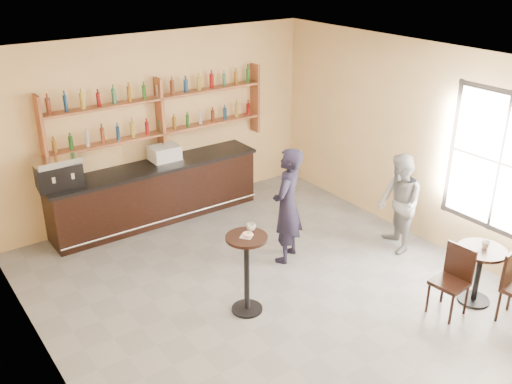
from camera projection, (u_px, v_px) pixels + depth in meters
floor at (277, 295)px, 8.02m from camera, size 7.00×7.00×0.00m
ceiling at (281, 68)px, 6.72m from camera, size 7.00×7.00×0.00m
wall_back at (158, 125)px, 9.97m from camera, size 7.00×0.00×7.00m
wall_left at (45, 261)px, 5.78m from camera, size 0.00×7.00×7.00m
wall_right at (431, 147)px, 8.95m from camera, size 0.00×7.00×7.00m
window_pane at (500, 163)px, 8.01m from camera, size 0.00×2.00×2.00m
window_frame at (500, 163)px, 8.01m from camera, size 0.04×1.70×2.10m
shelf_unit at (160, 116)px, 9.79m from camera, size 4.00×0.26×1.40m
liquor_bottles at (159, 106)px, 9.72m from camera, size 3.68×0.10×1.00m
bar_counter at (156, 193)px, 10.00m from camera, size 3.80×0.74×1.03m
espresso_machine at (58, 172)px, 8.84m from camera, size 0.73×0.52×0.49m
pastry_case at (165, 154)px, 9.85m from camera, size 0.56×0.47×0.31m
pedestal_table at (247, 274)px, 7.47m from camera, size 0.66×0.66×1.13m
napkin at (247, 236)px, 7.25m from camera, size 0.21×0.21×0.00m
donut at (248, 234)px, 7.23m from camera, size 0.17×0.17×0.05m
cup_pedestal at (251, 227)px, 7.38m from camera, size 0.14×0.14×0.09m
man_main at (287, 206)px, 8.59m from camera, size 0.79×0.72×1.82m
cafe_table at (478, 275)px, 7.73m from camera, size 0.86×0.86×0.82m
cup_cafe at (485, 245)px, 7.57m from camera, size 0.12×0.12×0.10m
chair_west at (450, 282)px, 7.45m from camera, size 0.45×0.45×0.96m
patron_second at (399, 204)px, 8.91m from camera, size 0.88×0.96×1.60m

